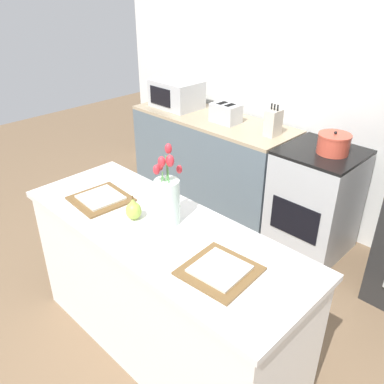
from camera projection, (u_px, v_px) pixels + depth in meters
name	position (u px, v px, depth m)	size (l,w,h in m)	color
ground_plane	(165.00, 343.00, 2.64)	(10.00, 10.00, 0.00)	brown
back_wall	(345.00, 82.00, 3.25)	(5.20, 0.08, 2.70)	silver
kitchen_island	(163.00, 290.00, 2.43)	(1.80, 0.66, 0.90)	silver
back_counter	(211.00, 161.00, 4.08)	(1.68, 0.60, 0.90)	slate
stove_range	(315.00, 201.00, 3.37)	(0.60, 0.61, 0.90)	#B2B5B7
flower_vase	(167.00, 198.00, 2.18)	(0.14, 0.16, 0.44)	silver
pear_figurine	(134.00, 210.00, 2.26)	(0.09, 0.09, 0.15)	#9EBC47
plate_setting_left	(101.00, 198.00, 2.47)	(0.34, 0.34, 0.02)	brown
plate_setting_right	(220.00, 270.00, 1.88)	(0.34, 0.34, 0.02)	brown
toaster	(226.00, 113.00, 3.70)	(0.28, 0.18, 0.17)	#B7BABC
cooking_pot	(334.00, 144.00, 3.07)	(0.25, 0.25, 0.18)	#CC4C38
microwave	(176.00, 94.00, 4.10)	(0.48, 0.37, 0.27)	#B7BABC
knife_block	(273.00, 123.00, 3.39)	(0.10, 0.14, 0.27)	beige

